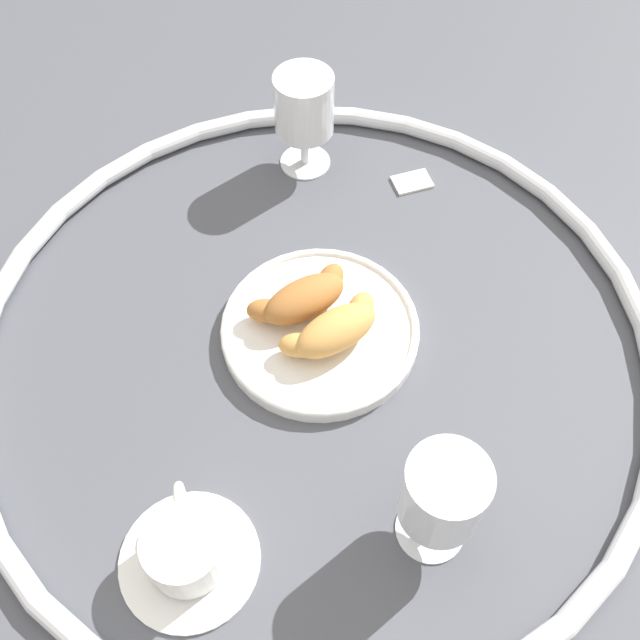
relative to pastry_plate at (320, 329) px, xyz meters
name	(u,v)px	position (x,y,z in m)	size (l,w,h in m)	color
ground_plane	(314,347)	(-0.02, -0.01, -0.01)	(2.20, 2.20, 0.00)	#4C4F56
table_chrome_rim	(314,341)	(-0.02, -0.01, 0.00)	(0.78, 0.78, 0.02)	silver
pastry_plate	(320,329)	(0.00, 0.00, 0.00)	(0.23, 0.23, 0.02)	white
croissant_large	(334,329)	(0.00, -0.02, 0.03)	(0.13, 0.08, 0.04)	#D6994C
croissant_small	(303,298)	(0.00, 0.03, 0.03)	(0.13, 0.09, 0.04)	#AD6B33
coffee_cup_near	(186,552)	(-0.27, -0.08, 0.02)	(0.14, 0.14, 0.06)	white
juice_glass_left	(443,496)	(-0.10, -0.23, 0.08)	(0.08, 0.08, 0.14)	white
juice_glass_right	(304,109)	(0.19, 0.20, 0.08)	(0.08, 0.08, 0.14)	white
sugar_packet	(412,181)	(0.26, 0.07, -0.01)	(0.05, 0.03, 0.01)	white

